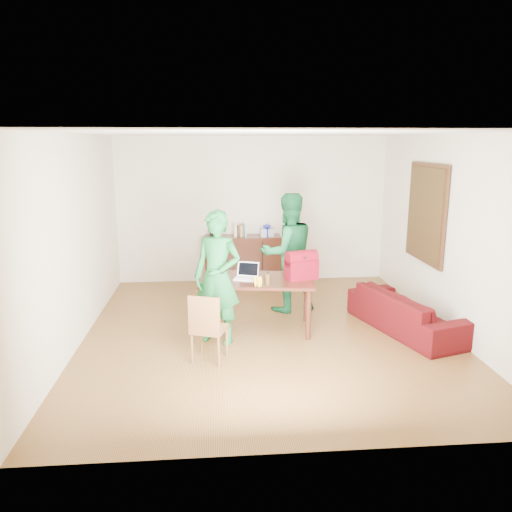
{
  "coord_description": "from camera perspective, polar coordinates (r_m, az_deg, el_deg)",
  "views": [
    {
      "loc": [
        -0.71,
        -6.49,
        2.61
      ],
      "look_at": [
        -0.13,
        0.38,
        1.01
      ],
      "focal_mm": 35.0,
      "sensor_mm": 36.0,
      "label": 1
    }
  ],
  "objects": [
    {
      "name": "sofa",
      "position": [
        7.33,
        16.82,
        -6.09
      ],
      "size": [
        1.27,
        2.03,
        0.55
      ],
      "primitive_type": "imported",
      "rotation": [
        0.0,
        0.0,
        1.87
      ],
      "color": "#370709",
      "rests_on": "ground"
    },
    {
      "name": "bottle",
      "position": [
        6.64,
        1.34,
        -2.59
      ],
      "size": [
        0.08,
        0.08,
        0.17
      ],
      "primitive_type": "cylinder",
      "rotation": [
        0.0,
        0.0,
        -0.43
      ],
      "color": "#503612",
      "rests_on": "table"
    },
    {
      "name": "red_bag",
      "position": [
        6.94,
        5.2,
        -1.34
      ],
      "size": [
        0.47,
        0.35,
        0.31
      ],
      "primitive_type": "cube",
      "rotation": [
        0.0,
        0.0,
        0.26
      ],
      "color": "maroon",
      "rests_on": "table"
    },
    {
      "name": "chair",
      "position": [
        6.14,
        -5.37,
        -9.63
      ],
      "size": [
        0.49,
        0.48,
        0.85
      ],
      "rotation": [
        0.0,
        0.0,
        -0.34
      ],
      "color": "brown",
      "rests_on": "ground"
    },
    {
      "name": "laptop",
      "position": [
        6.91,
        -1.19,
        -2.33
      ],
      "size": [
        0.36,
        0.3,
        0.22
      ],
      "rotation": [
        0.0,
        0.0,
        -0.32
      ],
      "color": "white",
      "rests_on": "table"
    },
    {
      "name": "table",
      "position": [
        6.97,
        0.14,
        -3.32
      ],
      "size": [
        1.68,
        1.09,
        0.74
      ],
      "rotation": [
        0.0,
        0.0,
        -0.14
      ],
      "color": "black",
      "rests_on": "ground"
    },
    {
      "name": "room",
      "position": [
        6.78,
        1.37,
        1.97
      ],
      "size": [
        5.2,
        5.7,
        2.9
      ],
      "color": "#492A12",
      "rests_on": "ground"
    },
    {
      "name": "bananas",
      "position": [
        6.56,
        0.23,
        -3.3
      ],
      "size": [
        0.16,
        0.11,
        0.06
      ],
      "primitive_type": null,
      "rotation": [
        0.0,
        0.0,
        0.13
      ],
      "color": "gold",
      "rests_on": "table"
    },
    {
      "name": "person_far",
      "position": [
        7.72,
        3.66,
        0.39
      ],
      "size": [
        1.05,
        0.92,
        1.84
      ],
      "primitive_type": "imported",
      "rotation": [
        0.0,
        0.0,
        3.42
      ],
      "color": "#166535",
      "rests_on": "ground"
    },
    {
      "name": "person_near",
      "position": [
        6.49,
        -4.44,
        -2.47
      ],
      "size": [
        0.76,
        0.65,
        1.76
      ],
      "primitive_type": "imported",
      "rotation": [
        0.0,
        0.0,
        -0.43
      ],
      "color": "#16632B",
      "rests_on": "ground"
    }
  ]
}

